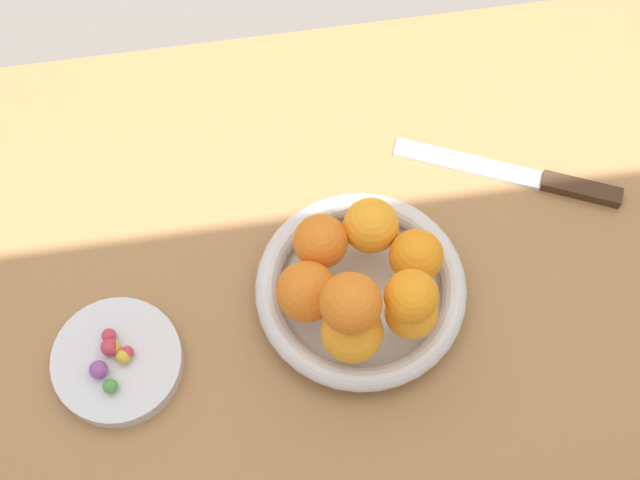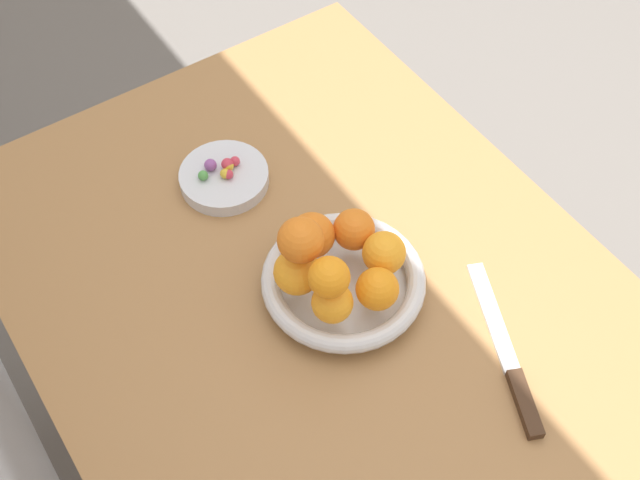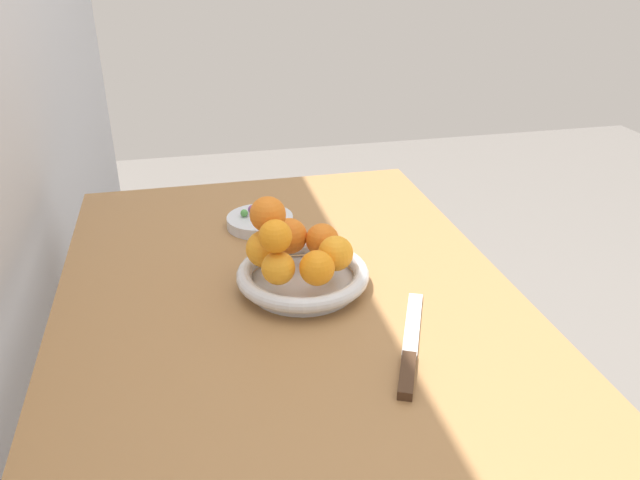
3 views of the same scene
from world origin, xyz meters
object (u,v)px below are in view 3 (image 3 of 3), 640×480
candy_dish (260,221)px  orange_4 (289,236)px  candy_ball_6 (259,215)px  candy_ball_4 (266,212)px  candy_ball_1 (253,209)px  orange_1 (317,268)px  candy_ball_5 (244,213)px  orange_2 (336,253)px  orange_3 (322,240)px  candy_ball_3 (264,211)px  orange_5 (265,249)px  orange_0 (278,268)px  fruit_bowl (303,277)px  orange_7 (268,214)px  dining_table (291,342)px  knife (410,349)px  candy_ball_0 (271,211)px  orange_6 (275,236)px  candy_ball_2 (262,216)px

candy_dish → orange_4: (-0.20, -0.03, 0.06)m
candy_dish → candy_ball_6: size_ratio=8.69×
candy_dish → candy_ball_4: size_ratio=8.25×
candy_ball_1 → orange_4: bearing=-170.3°
orange_1 → candy_ball_5: 0.34m
candy_dish → candy_ball_6: 0.02m
orange_1 → candy_ball_6: size_ratio=3.64×
orange_2 → orange_3: (0.05, 0.01, -0.00)m
candy_ball_3 → orange_5: bearing=172.2°
orange_0 → candy_ball_1: (0.32, 0.00, -0.04)m
fruit_bowl → orange_1: 0.07m
fruit_bowl → candy_ball_6: 0.25m
orange_5 → candy_ball_4: size_ratio=3.81×
fruit_bowl → candy_dish: (0.26, 0.04, -0.01)m
candy_dish → orange_7: size_ratio=2.27×
candy_ball_6 → dining_table: bearing=-177.6°
fruit_bowl → candy_dish: fruit_bowl is taller
orange_3 → knife: bearing=-163.7°
orange_3 → candy_ball_0: bearing=13.7°
orange_7 → orange_2: bearing=-110.9°
dining_table → orange_6: (-0.01, 0.02, 0.21)m
orange_7 → candy_ball_4: 0.26m
orange_1 → candy_ball_3: (0.32, 0.04, -0.04)m
candy_dish → knife: bearing=-162.2°
dining_table → orange_2: 0.18m
candy_ball_2 → candy_ball_6: size_ratio=0.93×
orange_1 → orange_4: size_ratio=0.90×
candy_ball_2 → orange_3: bearing=-160.1°
orange_3 → orange_1: bearing=162.2°
orange_5 → candy_ball_5: size_ratio=3.99×
orange_2 → fruit_bowl: bearing=71.3°
orange_0 → candy_ball_4: 0.31m
orange_1 → candy_ball_4: size_ratio=3.45×
orange_4 → candy_ball_1: orange_4 is taller
candy_dish → orange_0: bearing=178.0°
fruit_bowl → orange_3: size_ratio=3.89×
orange_0 → orange_6: (0.00, 0.00, 0.05)m
orange_5 → orange_7: 0.06m
orange_1 → knife: (-0.15, -0.10, -0.06)m
orange_1 → orange_6: bearing=71.0°
candy_ball_4 → knife: 0.49m
fruit_bowl → orange_7: (0.02, 0.05, 0.11)m
orange_1 → candy_ball_4: orange_1 is taller
dining_table → knife: knife is taller
orange_7 → candy_ball_5: (0.24, 0.02, -0.10)m
orange_4 → orange_6: orange_6 is taller
orange_7 → candy_ball_1: size_ratio=3.12×
orange_5 → orange_0: bearing=-168.4°
candy_ball_4 → candy_ball_3: bearing=40.6°
candy_dish → candy_ball_6: bearing=169.9°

